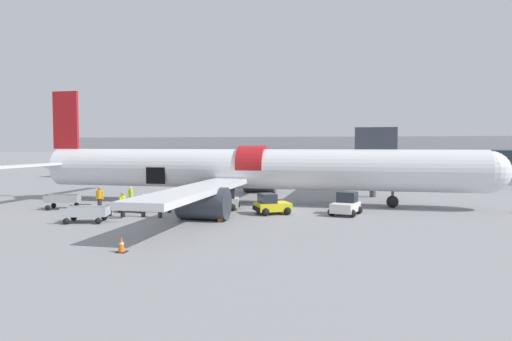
% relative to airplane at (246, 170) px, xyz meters
% --- Properties ---
extents(ground_plane, '(500.00, 500.00, 0.00)m').
position_rel_airplane_xyz_m(ground_plane, '(3.40, -3.67, -2.81)').
color(ground_plane, gray).
extents(terminal_strip, '(71.85, 13.48, 6.03)m').
position_rel_airplane_xyz_m(terminal_strip, '(3.40, 29.92, 0.21)').
color(terminal_strip, '#B2B2B7').
rests_on(terminal_strip, ground_plane).
extents(jet_bridge_stub, '(3.40, 11.29, 6.39)m').
position_rel_airplane_xyz_m(jet_bridge_stub, '(10.58, 6.31, 1.98)').
color(jet_bridge_stub, '#4C4C51').
rests_on(jet_bridge_stub, ground_plane).
extents(airplane, '(39.98, 35.40, 9.84)m').
position_rel_airplane_xyz_m(airplane, '(0.00, 0.00, 0.00)').
color(airplane, silver).
rests_on(airplane, ground_plane).
extents(baggage_tug_lead, '(3.43, 2.44, 1.64)m').
position_rel_airplane_xyz_m(baggage_tug_lead, '(-1.01, -4.10, -2.10)').
color(baggage_tug_lead, silver).
rests_on(baggage_tug_lead, ground_plane).
extents(baggage_tug_mid, '(2.40, 3.05, 1.59)m').
position_rel_airplane_xyz_m(baggage_tug_mid, '(8.37, -4.55, -2.13)').
color(baggage_tug_mid, silver).
rests_on(baggage_tug_mid, ground_plane).
extents(baggage_tug_rear, '(2.94, 2.72, 1.48)m').
position_rel_airplane_xyz_m(baggage_tug_rear, '(3.15, -5.35, -2.17)').
color(baggage_tug_rear, yellow).
rests_on(baggage_tug_rear, ground_plane).
extents(baggage_cart_loading, '(3.44, 2.21, 0.94)m').
position_rel_airplane_xyz_m(baggage_cart_loading, '(-6.79, -6.22, -2.37)').
color(baggage_cart_loading, '#B7BABF').
rests_on(baggage_cart_loading, ground_plane).
extents(baggage_cart_queued, '(3.41, 2.21, 1.10)m').
position_rel_airplane_xyz_m(baggage_cart_queued, '(-12.96, -6.40, -2.25)').
color(baggage_cart_queued, '#999BA0').
rests_on(baggage_cart_queued, ground_plane).
extents(baggage_cart_empty, '(3.76, 2.26, 0.99)m').
position_rel_airplane_xyz_m(baggage_cart_empty, '(-7.69, -11.43, -2.34)').
color(baggage_cart_empty, '#B7BABF').
rests_on(baggage_cart_empty, ground_plane).
extents(ground_crew_loader_a, '(0.61, 0.42, 1.78)m').
position_rel_airplane_xyz_m(ground_crew_loader_a, '(-9.92, -6.26, -1.87)').
color(ground_crew_loader_a, '#2D2D33').
rests_on(ground_crew_loader_a, ground_plane).
extents(ground_crew_loader_b, '(0.36, 0.54, 1.56)m').
position_rel_airplane_xyz_m(ground_crew_loader_b, '(-3.91, -8.65, -1.98)').
color(ground_crew_loader_b, '#2D2D33').
rests_on(ground_crew_loader_b, ground_plane).
extents(ground_crew_driver, '(0.51, 0.52, 1.62)m').
position_rel_airplane_xyz_m(ground_crew_driver, '(-8.46, -4.15, -1.96)').
color(ground_crew_driver, '#2D2D33').
rests_on(ground_crew_driver, ground_plane).
extents(ground_crew_supervisor, '(0.39, 0.56, 1.60)m').
position_rel_airplane_xyz_m(ground_crew_supervisor, '(-4.24, -6.30, -1.96)').
color(ground_crew_supervisor, '#1E2338').
rests_on(ground_crew_supervisor, ground_plane).
extents(ground_crew_helper, '(0.49, 0.60, 1.72)m').
position_rel_airplane_xyz_m(ground_crew_helper, '(-6.52, -8.95, -1.90)').
color(ground_crew_helper, black).
rests_on(ground_crew_helper, ground_plane).
extents(ground_crew_marshal, '(0.52, 0.51, 1.61)m').
position_rel_airplane_xyz_m(ground_crew_marshal, '(-5.19, -8.56, -1.96)').
color(ground_crew_marshal, '#2D2D33').
rests_on(ground_crew_marshal, ground_plane).
extents(suitcase_on_tarmac_upright, '(0.51, 0.40, 0.76)m').
position_rel_airplane_xyz_m(suitcase_on_tarmac_upright, '(-7.80, -8.68, -2.48)').
color(suitcase_on_tarmac_upright, '#2D2D33').
rests_on(suitcase_on_tarmac_upright, ground_plane).
extents(safety_cone_engine_left, '(0.46, 0.46, 0.74)m').
position_rel_airplane_xyz_m(safety_cone_engine_left, '(-1.41, -18.31, -2.46)').
color(safety_cone_engine_left, black).
rests_on(safety_cone_engine_left, ground_plane).
extents(safety_cone_wingtip, '(0.53, 0.53, 0.71)m').
position_rel_airplane_xyz_m(safety_cone_wingtip, '(0.55, -9.32, -2.47)').
color(safety_cone_wingtip, black).
rests_on(safety_cone_wingtip, ground_plane).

